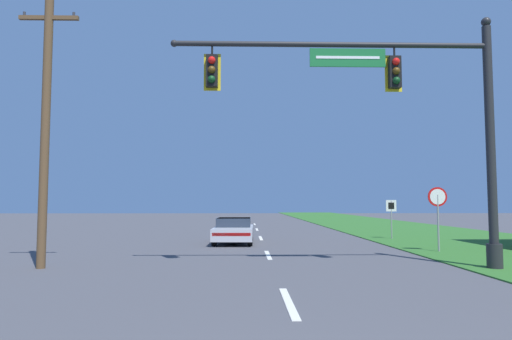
% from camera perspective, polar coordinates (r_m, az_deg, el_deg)
% --- Properties ---
extents(grass_verge_right, '(10.00, 110.00, 0.04)m').
position_cam_1_polar(grass_verge_right, '(34.92, 17.74, -7.05)').
color(grass_verge_right, '#2D6626').
rests_on(grass_verge_right, ground).
extents(road_center_line, '(0.16, 34.80, 0.01)m').
position_cam_1_polar(road_center_line, '(25.06, 0.59, -8.51)').
color(road_center_line, silver).
rests_on(road_center_line, ground).
extents(signal_mast, '(9.68, 0.47, 7.47)m').
position_cam_1_polar(signal_mast, '(14.30, 18.62, 6.71)').
color(signal_mast, '#232326').
rests_on(signal_mast, grass_verge_right).
extents(car_ahead, '(1.93, 4.59, 1.19)m').
position_cam_1_polar(car_ahead, '(22.20, -2.78, -7.53)').
color(car_ahead, black).
rests_on(car_ahead, ground).
extents(stop_sign, '(0.76, 0.07, 2.50)m').
position_cam_1_polar(stop_sign, '(19.29, 21.76, -4.02)').
color(stop_sign, gray).
rests_on(stop_sign, grass_verge_right).
extents(route_sign_post, '(0.55, 0.06, 2.03)m').
position_cam_1_polar(route_sign_post, '(25.27, 16.55, -4.85)').
color(route_sign_post, gray).
rests_on(route_sign_post, grass_verge_right).
extents(utility_pole_near, '(1.80, 0.26, 8.48)m').
position_cam_1_polar(utility_pole_near, '(15.20, -24.82, 5.60)').
color(utility_pole_near, brown).
rests_on(utility_pole_near, ground).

